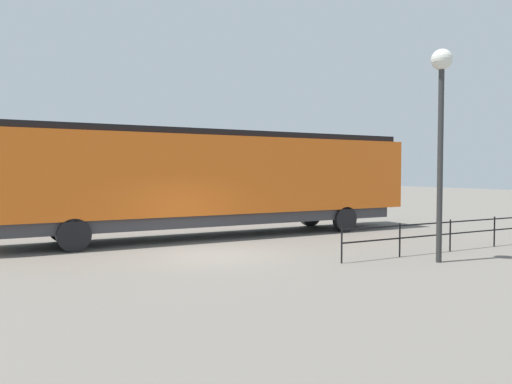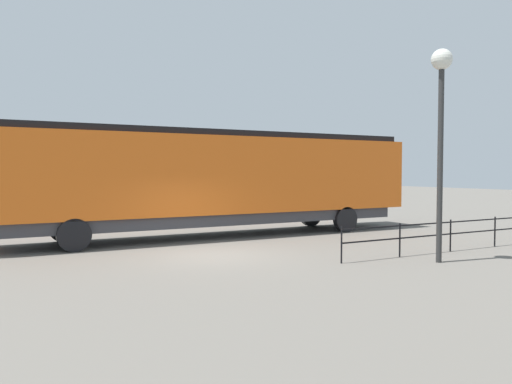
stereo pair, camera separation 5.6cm
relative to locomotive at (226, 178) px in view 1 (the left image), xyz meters
name	(u,v)px [view 1 (the left image)]	position (x,y,z in m)	size (l,w,h in m)	color
ground_plane	(213,255)	(4.09, -2.38, -2.37)	(120.00, 120.00, 0.00)	#666059
locomotive	(226,178)	(0.00, 0.00, 0.00)	(2.94, 17.51, 4.23)	orange
lamp_post	(441,102)	(8.36, 2.89, 2.24)	(0.60, 0.60, 6.12)	#2D2D2D
platform_fence	(473,228)	(7.15, 5.93, -1.68)	(0.05, 11.30, 1.05)	black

